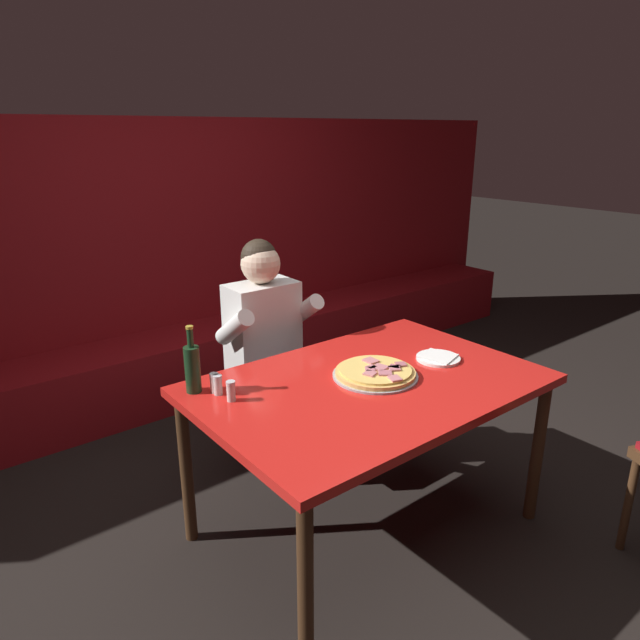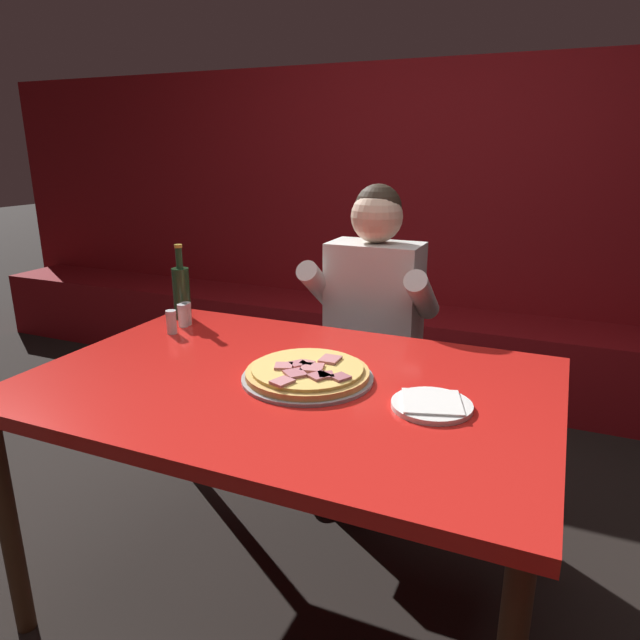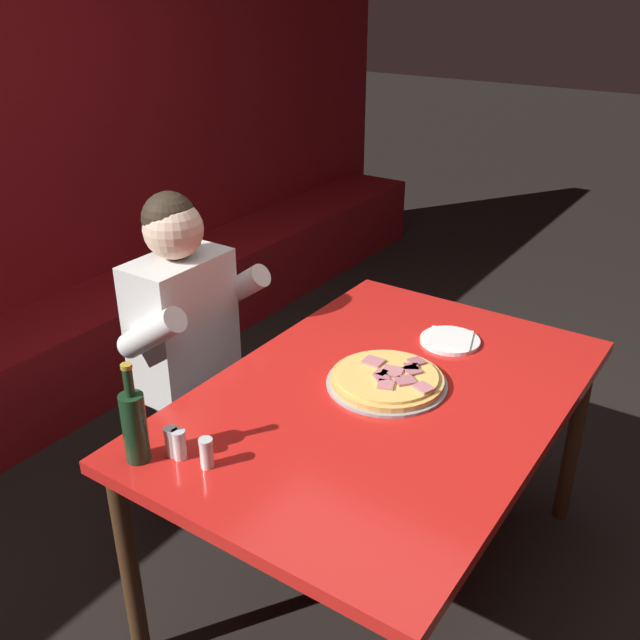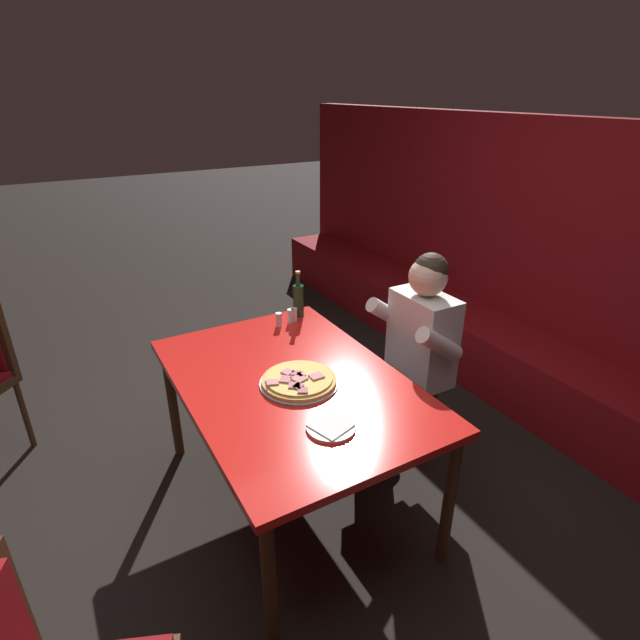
% 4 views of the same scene
% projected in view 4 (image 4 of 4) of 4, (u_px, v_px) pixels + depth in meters
% --- Properties ---
extents(ground_plane, '(24.00, 24.00, 0.00)m').
position_uv_depth(ground_plane, '(294.00, 498.00, 2.76)').
color(ground_plane, black).
extents(booth_wall_panel, '(6.80, 0.16, 1.90)m').
position_uv_depth(booth_wall_panel, '(581.00, 271.00, 3.34)').
color(booth_wall_panel, maroon).
rests_on(booth_wall_panel, ground_plane).
extents(booth_bench, '(6.46, 0.48, 0.46)m').
position_uv_depth(booth_bench, '(530.00, 375.00, 3.50)').
color(booth_bench, maroon).
rests_on(booth_bench, ground_plane).
extents(main_dining_table, '(1.50, 1.01, 0.77)m').
position_uv_depth(main_dining_table, '(291.00, 392.00, 2.46)').
color(main_dining_table, '#422816').
rests_on(main_dining_table, ground_plane).
extents(pizza, '(0.38, 0.38, 0.05)m').
position_uv_depth(pizza, '(299.00, 381.00, 2.39)').
color(pizza, '#9E9EA3').
rests_on(pizza, main_dining_table).
extents(plate_white_paper, '(0.21, 0.21, 0.02)m').
position_uv_depth(plate_white_paper, '(331.00, 427.00, 2.08)').
color(plate_white_paper, white).
rests_on(plate_white_paper, main_dining_table).
extents(beer_bottle, '(0.07, 0.07, 0.29)m').
position_uv_depth(beer_bottle, '(298.00, 299.00, 3.07)').
color(beer_bottle, '#19381E').
rests_on(beer_bottle, main_dining_table).
extents(shaker_parmesan, '(0.04, 0.04, 0.09)m').
position_uv_depth(shaker_parmesan, '(294.00, 316.00, 3.02)').
color(shaker_parmesan, silver).
rests_on(shaker_parmesan, main_dining_table).
extents(shaker_black_pepper, '(0.04, 0.04, 0.09)m').
position_uv_depth(shaker_black_pepper, '(291.00, 317.00, 3.01)').
color(shaker_black_pepper, silver).
rests_on(shaker_black_pepper, main_dining_table).
extents(shaker_oregano, '(0.04, 0.04, 0.09)m').
position_uv_depth(shaker_oregano, '(279.00, 320.00, 2.96)').
color(shaker_oregano, silver).
rests_on(shaker_oregano, main_dining_table).
extents(diner_seated_blue_shirt, '(0.53, 0.53, 1.27)m').
position_uv_depth(diner_seated_blue_shirt, '(409.00, 353.00, 2.81)').
color(diner_seated_blue_shirt, black).
rests_on(diner_seated_blue_shirt, ground_plane).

